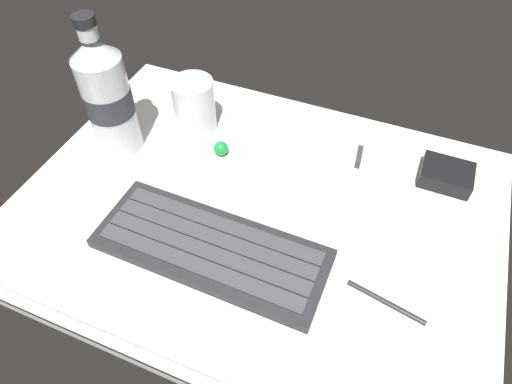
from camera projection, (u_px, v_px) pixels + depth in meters
ground_plane at (255, 212)px, 60.81cm from camera, size 64.00×48.00×2.80cm
keyboard at (211, 248)px, 54.82cm from camera, size 29.19×11.52×1.70cm
handheld_device at (317, 148)px, 66.68cm from camera, size 13.34×8.85×1.50cm
juice_cup at (194, 107)px, 68.11cm from camera, size 6.40×6.40×8.50cm
water_bottle at (107, 96)px, 61.54cm from camera, size 6.73×6.73×20.80cm
charger_block at (446, 175)px, 62.43cm from camera, size 7.05×5.66×2.40cm
trackball_mouse at (221, 149)px, 66.12cm from camera, size 2.20×2.20×2.20cm
stylus_pen at (386, 301)px, 50.62cm from camera, size 9.46×2.52×0.70cm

